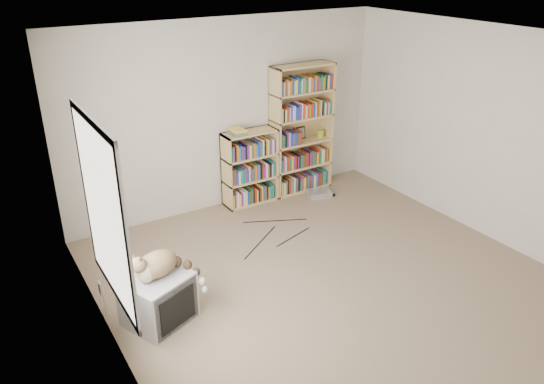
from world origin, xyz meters
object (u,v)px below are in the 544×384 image
cat (163,267)px  bookcase_tall (301,132)px  crt_tv (158,299)px  dvd_player (319,194)px  bookcase_short (249,170)px

cat → bookcase_tall: size_ratio=0.39×
cat → bookcase_tall: (2.80, 1.86, 0.29)m
crt_tv → dvd_player: crt_tv is taller
crt_tv → cat: cat is taller
cat → dvd_player: (2.89, 1.49, -0.54)m
bookcase_short → dvd_player: 1.10m
bookcase_short → cat: bearing=-136.4°
crt_tv → bookcase_short: (2.04, 1.85, 0.23)m
bookcase_tall → dvd_player: (0.09, -0.37, -0.83)m
crt_tv → bookcase_tall: size_ratio=0.39×
cat → bookcase_tall: 3.38m
bookcase_tall → cat: bearing=-146.4°
cat → bookcase_short: bearing=23.3°
cat → bookcase_tall: bookcase_tall is taller
bookcase_tall → dvd_player: size_ratio=5.66×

